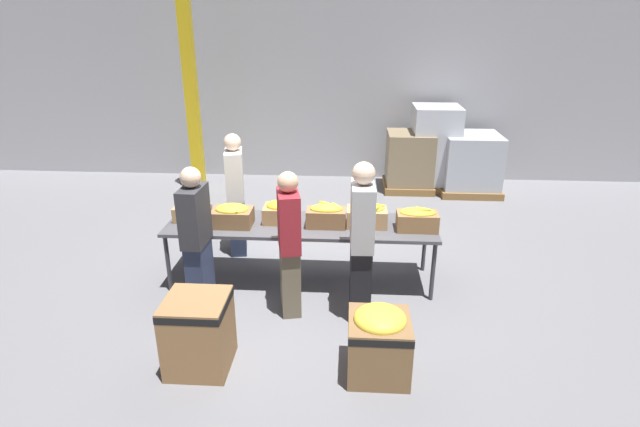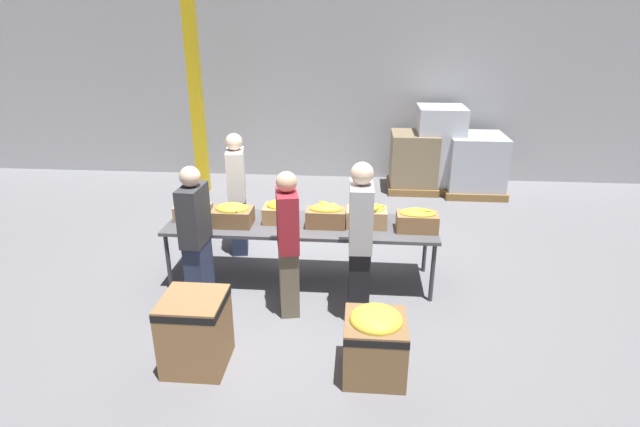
{
  "view_description": "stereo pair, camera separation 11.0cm",
  "coord_description": "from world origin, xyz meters",
  "px_view_note": "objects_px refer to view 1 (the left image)",
  "views": [
    {
      "loc": [
        0.58,
        -5.49,
        3.07
      ],
      "look_at": [
        0.22,
        0.08,
        0.87
      ],
      "focal_mm": 28.0,
      "sensor_mm": 36.0,
      "label": 1
    },
    {
      "loc": [
        0.69,
        -5.48,
        3.07
      ],
      "look_at": [
        0.22,
        0.08,
        0.87
      ],
      "focal_mm": 28.0,
      "sensor_mm": 36.0,
      "label": 2
    }
  ],
  "objects_px": {
    "volunteer_0": "(197,240)",
    "banana_box_0": "(192,211)",
    "sorting_table": "(301,227)",
    "donation_bin_0": "(198,331)",
    "pallet_stack_1": "(470,164)",
    "volunteer_3": "(236,195)",
    "banana_box_4": "(367,215)",
    "support_pillar": "(190,83)",
    "pallet_stack_2": "(409,162)",
    "pallet_stack_0": "(434,149)",
    "banana_box_3": "(326,215)",
    "banana_box_1": "(232,215)",
    "donation_bin_1": "(379,340)",
    "volunteer_1": "(361,243)",
    "banana_box_5": "(417,219)",
    "volunteer_2": "(289,245)",
    "banana_box_2": "(280,211)"
  },
  "relations": [
    {
      "from": "volunteer_0",
      "to": "pallet_stack_1",
      "type": "bearing_deg",
      "value": -39.06
    },
    {
      "from": "banana_box_5",
      "to": "support_pillar",
      "type": "distance_m",
      "value": 5.05
    },
    {
      "from": "volunteer_0",
      "to": "pallet_stack_0",
      "type": "relative_size",
      "value": 1.05
    },
    {
      "from": "volunteer_3",
      "to": "pallet_stack_2",
      "type": "distance_m",
      "value": 3.96
    },
    {
      "from": "sorting_table",
      "to": "volunteer_3",
      "type": "height_order",
      "value": "volunteer_3"
    },
    {
      "from": "volunteer_1",
      "to": "volunteer_3",
      "type": "distance_m",
      "value": 2.24
    },
    {
      "from": "donation_bin_1",
      "to": "volunteer_2",
      "type": "bearing_deg",
      "value": 132.63
    },
    {
      "from": "banana_box_3",
      "to": "banana_box_4",
      "type": "height_order",
      "value": "banana_box_3"
    },
    {
      "from": "volunteer_3",
      "to": "volunteer_1",
      "type": "bearing_deg",
      "value": 37.38
    },
    {
      "from": "support_pillar",
      "to": "pallet_stack_0",
      "type": "xyz_separation_m",
      "value": [
        4.39,
        0.51,
        -1.23
      ]
    },
    {
      "from": "support_pillar",
      "to": "pallet_stack_2",
      "type": "height_order",
      "value": "support_pillar"
    },
    {
      "from": "volunteer_0",
      "to": "banana_box_0",
      "type": "bearing_deg",
      "value": 23.49
    },
    {
      "from": "volunteer_0",
      "to": "pallet_stack_0",
      "type": "bearing_deg",
      "value": -32.92
    },
    {
      "from": "volunteer_0",
      "to": "donation_bin_0",
      "type": "distance_m",
      "value": 1.16
    },
    {
      "from": "donation_bin_0",
      "to": "pallet_stack_1",
      "type": "bearing_deg",
      "value": 56.08
    },
    {
      "from": "pallet_stack_0",
      "to": "banana_box_4",
      "type": "bearing_deg",
      "value": -109.74
    },
    {
      "from": "banana_box_3",
      "to": "volunteer_3",
      "type": "distance_m",
      "value": 1.51
    },
    {
      "from": "banana_box_4",
      "to": "pallet_stack_1",
      "type": "xyz_separation_m",
      "value": [
        2.01,
        3.64,
        -0.37
      ]
    },
    {
      "from": "support_pillar",
      "to": "pallet_stack_2",
      "type": "relative_size",
      "value": 3.67
    },
    {
      "from": "volunteer_2",
      "to": "pallet_stack_2",
      "type": "distance_m",
      "value": 4.73
    },
    {
      "from": "sorting_table",
      "to": "banana_box_1",
      "type": "relative_size",
      "value": 6.82
    },
    {
      "from": "banana_box_4",
      "to": "banana_box_0",
      "type": "bearing_deg",
      "value": 179.13
    },
    {
      "from": "banana_box_2",
      "to": "volunteer_1",
      "type": "bearing_deg",
      "value": -38.71
    },
    {
      "from": "sorting_table",
      "to": "donation_bin_0",
      "type": "relative_size",
      "value": 4.48
    },
    {
      "from": "volunteer_2",
      "to": "pallet_stack_2",
      "type": "relative_size",
      "value": 1.49
    },
    {
      "from": "banana_box_1",
      "to": "donation_bin_0",
      "type": "distance_m",
      "value": 1.68
    },
    {
      "from": "banana_box_5",
      "to": "pallet_stack_1",
      "type": "relative_size",
      "value": 0.43
    },
    {
      "from": "banana_box_3",
      "to": "banana_box_4",
      "type": "xyz_separation_m",
      "value": [
        0.48,
        0.05,
        -0.0
      ]
    },
    {
      "from": "volunteer_1",
      "to": "donation_bin_0",
      "type": "distance_m",
      "value": 1.85
    },
    {
      "from": "banana_box_1",
      "to": "donation_bin_1",
      "type": "distance_m",
      "value": 2.38
    },
    {
      "from": "donation_bin_1",
      "to": "volunteer_0",
      "type": "bearing_deg",
      "value": 151.76
    },
    {
      "from": "banana_box_0",
      "to": "pallet_stack_0",
      "type": "xyz_separation_m",
      "value": [
        3.47,
        3.76,
        -0.11
      ]
    },
    {
      "from": "banana_box_5",
      "to": "donation_bin_1",
      "type": "relative_size",
      "value": 0.7
    },
    {
      "from": "volunteer_1",
      "to": "volunteer_3",
      "type": "bearing_deg",
      "value": 46.18
    },
    {
      "from": "volunteer_0",
      "to": "volunteer_3",
      "type": "height_order",
      "value": "volunteer_3"
    },
    {
      "from": "volunteer_1",
      "to": "support_pillar",
      "type": "relative_size",
      "value": 0.44
    },
    {
      "from": "banana_box_4",
      "to": "pallet_stack_2",
      "type": "distance_m",
      "value": 3.83
    },
    {
      "from": "volunteer_1",
      "to": "pallet_stack_2",
      "type": "relative_size",
      "value": 1.6
    },
    {
      "from": "banana_box_3",
      "to": "volunteer_3",
      "type": "xyz_separation_m",
      "value": [
        -1.27,
        0.82,
        -0.07
      ]
    },
    {
      "from": "banana_box_5",
      "to": "donation_bin_1",
      "type": "bearing_deg",
      "value": -107.07
    },
    {
      "from": "banana_box_4",
      "to": "pallet_stack_1",
      "type": "distance_m",
      "value": 4.17
    },
    {
      "from": "banana_box_5",
      "to": "volunteer_2",
      "type": "xyz_separation_m",
      "value": [
        -1.42,
        -0.6,
        -0.1
      ]
    },
    {
      "from": "volunteer_0",
      "to": "volunteer_1",
      "type": "relative_size",
      "value": 0.94
    },
    {
      "from": "banana_box_4",
      "to": "banana_box_5",
      "type": "bearing_deg",
      "value": -8.28
    },
    {
      "from": "volunteer_3",
      "to": "donation_bin_0",
      "type": "relative_size",
      "value": 2.34
    },
    {
      "from": "volunteer_3",
      "to": "banana_box_5",
      "type": "bearing_deg",
      "value": 58.81
    },
    {
      "from": "banana_box_4",
      "to": "support_pillar",
      "type": "distance_m",
      "value": 4.6
    },
    {
      "from": "banana_box_5",
      "to": "pallet_stack_0",
      "type": "distance_m",
      "value": 3.95
    },
    {
      "from": "volunteer_2",
      "to": "pallet_stack_0",
      "type": "relative_size",
      "value": 1.04
    },
    {
      "from": "banana_box_1",
      "to": "pallet_stack_2",
      "type": "bearing_deg",
      "value": 56.76
    }
  ]
}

